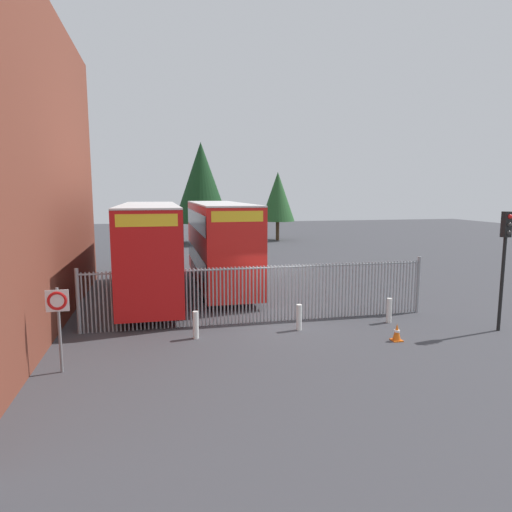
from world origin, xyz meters
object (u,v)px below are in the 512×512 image
Objects in this scene: bollard_center_front at (299,317)px; speed_limit_sign_post at (58,310)px; traffic_cone_by_gate at (397,332)px; traffic_light_kerbside at (505,249)px; bollard_near_right at (389,310)px; double_decker_bus_behind_fence_left at (150,247)px; bollard_near_left at (196,325)px; double_decker_bus_near_gate at (220,241)px.

speed_limit_sign_post is (-7.63, -2.27, 1.30)m from bollard_center_front.
traffic_light_kerbside is (4.20, 0.22, 2.70)m from traffic_cone_by_gate.
bollard_center_front and bollard_near_right have the same top height.
bollard_center_front is 3.68m from bollard_near_right.
traffic_cone_by_gate is at bearing -32.84° from bollard_center_front.
bollard_near_left is (1.53, -6.51, -1.95)m from double_decker_bus_behind_fence_left.
speed_limit_sign_post is at bearing -167.81° from bollard_near_right.
traffic_light_kerbside is (7.05, -1.62, 2.51)m from bollard_center_front.
double_decker_bus_near_gate and double_decker_bus_behind_fence_left have the same top height.
double_decker_bus_behind_fence_left reaches higher than traffic_cone_by_gate.
bollard_near_right is 1.61× the size of traffic_cone_by_gate.
double_decker_bus_near_gate is 8.59m from bollard_center_front.
speed_limit_sign_post reaches higher than traffic_cone_by_gate.
bollard_center_front is (5.27, -6.38, -1.95)m from double_decker_bus_behind_fence_left.
speed_limit_sign_post reaches higher than bollard_center_front.
bollard_near_right is (7.41, 0.30, 0.00)m from bollard_near_left.
bollard_near_left is 1.00× the size of bollard_center_front.
double_decker_bus_near_gate reaches higher than traffic_cone_by_gate.
speed_limit_sign_post is (-10.49, -0.43, 1.49)m from traffic_cone_by_gate.
double_decker_bus_near_gate is at bearing 131.91° from traffic_light_kerbside.
speed_limit_sign_post reaches higher than bollard_near_left.
traffic_cone_by_gate is at bearing -14.58° from bollard_near_left.
bollard_center_front is at bearing 167.08° from traffic_light_kerbside.
bollard_near_left is 1.00× the size of bollard_near_right.
speed_limit_sign_post is at bearing -119.38° from double_decker_bus_near_gate.
bollard_near_right is 4.57m from traffic_light_kerbside.
double_decker_bus_behind_fence_left is 11.06m from bollard_near_right.
bollard_center_front is 8.07m from speed_limit_sign_post.
bollard_center_front is (3.74, 0.13, 0.00)m from bollard_near_left.
double_decker_bus_near_gate is at bearing 124.08° from bollard_near_right.
bollard_near_left is (-1.99, -8.31, -1.95)m from double_decker_bus_near_gate.
double_decker_bus_behind_fence_left is at bearing 74.72° from speed_limit_sign_post.
bollard_near_right is at bearing -55.92° from double_decker_bus_near_gate.
traffic_cone_by_gate is at bearing 2.35° from speed_limit_sign_post.
traffic_light_kerbside is at bearing -48.09° from double_decker_bus_near_gate.
double_decker_bus_near_gate is 12.02m from speed_limit_sign_post.
bollard_near_left and bollard_center_front have the same top height.
bollard_center_front is at bearing 16.58° from speed_limit_sign_post.
bollard_near_right is at bearing 2.29° from bollard_near_left.
double_decker_bus_near_gate is 11.38× the size of bollard_near_left.
traffic_light_kerbside reaches higher than speed_limit_sign_post.
bollard_near_right is at bearing -34.80° from double_decker_bus_behind_fence_left.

